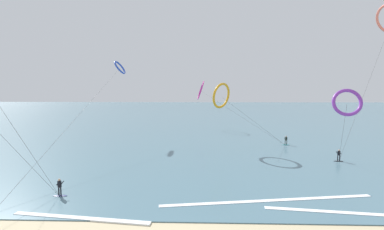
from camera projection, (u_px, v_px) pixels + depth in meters
The scene contains 11 objects.
sea_water at pixel (197, 112), 119.00m from camera, with size 400.00×200.00×0.08m, color slate.
surfer_charcoal at pixel (339, 156), 36.11m from camera, with size 1.40×0.73×1.70m.
surfer_navy at pixel (60, 188), 24.24m from camera, with size 1.40×0.67×1.70m.
surfer_teal at pixel (286, 141), 46.95m from camera, with size 1.40×0.64×1.70m.
kite_violet at pixel (347, 102), 30.97m from camera, with size 3.63×5.45×10.33m.
kite_amber at pixel (221, 96), 43.54m from camera, with size 14.11×5.01×11.39m.
kite_magenta at pixel (201, 90), 68.94m from camera, with size 16.67×25.26×12.64m.
kite_cobalt at pixel (120, 68), 53.37m from camera, with size 2.50×36.33×16.29m.
wave_crest_near at pixel (80, 218), 20.10m from camera, with size 11.41×0.50×0.12m, color white.
wave_crest_mid at pixel (349, 213), 20.91m from camera, with size 13.32×0.50×0.12m, color white.
wave_crest_far at pixel (269, 201), 23.25m from camera, with size 19.91×0.50×0.12m, color white.
Camera 1 is at (0.99, -13.99, 10.07)m, focal length 23.96 mm.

